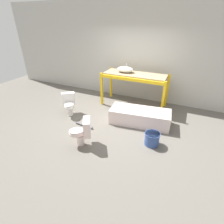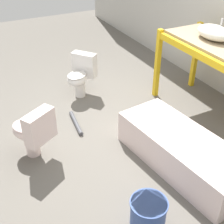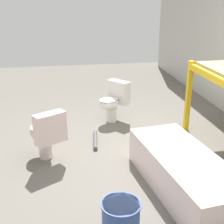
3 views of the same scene
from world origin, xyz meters
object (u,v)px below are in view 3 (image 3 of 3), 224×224
object	(u,v)px
toilet_near	(46,133)
toilet_far	(113,100)
bathtub_main	(184,170)
bucket_white	(121,217)

from	to	relation	value
toilet_near	toilet_far	distance (m)	1.58
toilet_far	toilet_near	bearing A→B (deg)	-80.70
bathtub_main	toilet_far	bearing A→B (deg)	-176.50
bathtub_main	toilet_far	xyz separation A→B (m)	(-2.11, -0.39, 0.13)
bucket_white	toilet_near	bearing A→B (deg)	-155.83
bathtub_main	toilet_near	distance (m)	1.76
bathtub_main	toilet_far	distance (m)	2.15
toilet_near	toilet_far	xyz separation A→B (m)	(-1.15, 1.08, 0.00)
toilet_near	bucket_white	size ratio (longest dim) A/B	1.86
toilet_near	bathtub_main	bearing A→B (deg)	116.76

